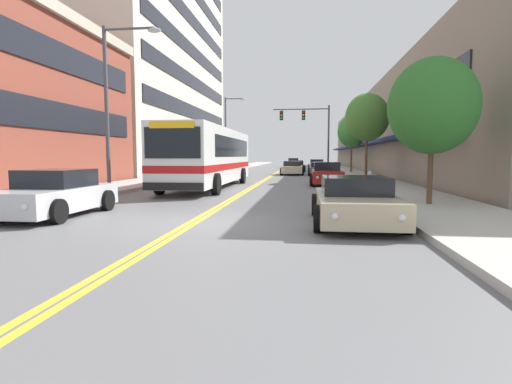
{
  "coord_description": "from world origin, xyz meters",
  "views": [
    {
      "loc": [
        2.97,
        -10.29,
        1.78
      ],
      "look_at": [
        -1.4,
        24.92,
        -1.46
      ],
      "focal_mm": 28.0,
      "sensor_mm": 36.0,
      "label": 1
    }
  ],
  "objects_px": {
    "street_tree_right_near": "(433,106)",
    "street_lamp_left_near": "(115,95)",
    "car_dark_grey_parked_left_far": "(216,169)",
    "fire_hydrant": "(370,181)",
    "street_tree_right_mid": "(367,117)",
    "traffic_signal_mast": "(310,125)",
    "street_tree_right_far": "(352,132)",
    "car_charcoal_moving_lead": "(293,163)",
    "car_black_moving_second": "(296,166)",
    "car_beige_parked_right_foreground": "(355,201)",
    "car_navy_parked_left_near": "(230,168)",
    "car_red_parked_right_mid": "(327,174)",
    "car_champagne_moving_third": "(292,168)",
    "city_bus": "(210,155)",
    "car_slate_blue_parked_right_far": "(320,169)",
    "car_silver_parked_left_mid": "(55,194)",
    "car_white_parked_right_end": "(317,165)",
    "street_lamp_left_far": "(228,128)"
  },
  "relations": [
    {
      "from": "street_tree_right_near",
      "to": "street_lamp_left_near",
      "type": "bearing_deg",
      "value": 170.54
    },
    {
      "from": "car_dark_grey_parked_left_far",
      "to": "fire_hydrant",
      "type": "xyz_separation_m",
      "value": [
        10.35,
        -13.49,
        -0.05
      ]
    },
    {
      "from": "street_tree_right_mid",
      "to": "car_dark_grey_parked_left_far",
      "type": "bearing_deg",
      "value": 158.43
    },
    {
      "from": "traffic_signal_mast",
      "to": "street_tree_right_far",
      "type": "relative_size",
      "value": 1.22
    },
    {
      "from": "car_charcoal_moving_lead",
      "to": "car_black_moving_second",
      "type": "bearing_deg",
      "value": -87.25
    },
    {
      "from": "car_beige_parked_right_foreground",
      "to": "street_tree_right_mid",
      "type": "bearing_deg",
      "value": 80.83
    },
    {
      "from": "car_navy_parked_left_near",
      "to": "traffic_signal_mast",
      "type": "bearing_deg",
      "value": 11.4
    },
    {
      "from": "car_red_parked_right_mid",
      "to": "car_champagne_moving_third",
      "type": "bearing_deg",
      "value": 101.07
    },
    {
      "from": "car_dark_grey_parked_left_far",
      "to": "car_beige_parked_right_foreground",
      "type": "xyz_separation_m",
      "value": [
        8.67,
        -21.84,
        -0.09
      ]
    },
    {
      "from": "city_bus",
      "to": "car_black_moving_second",
      "type": "height_order",
      "value": "city_bus"
    },
    {
      "from": "city_bus",
      "to": "car_dark_grey_parked_left_far",
      "type": "relative_size",
      "value": 2.64
    },
    {
      "from": "car_dark_grey_parked_left_far",
      "to": "fire_hydrant",
      "type": "bearing_deg",
      "value": -52.52
    },
    {
      "from": "car_slate_blue_parked_right_far",
      "to": "car_dark_grey_parked_left_far",
      "type": "bearing_deg",
      "value": -155.49
    },
    {
      "from": "car_red_parked_right_mid",
      "to": "car_slate_blue_parked_right_far",
      "type": "xyz_separation_m",
      "value": [
        -0.0,
        11.72,
        -0.08
      ]
    },
    {
      "from": "car_silver_parked_left_mid",
      "to": "car_beige_parked_right_foreground",
      "type": "bearing_deg",
      "value": -1.77
    },
    {
      "from": "street_tree_right_mid",
      "to": "street_tree_right_far",
      "type": "xyz_separation_m",
      "value": [
        0.4,
        12.58,
        -0.23
      ]
    },
    {
      "from": "street_tree_right_near",
      "to": "car_charcoal_moving_lead",
      "type": "bearing_deg",
      "value": 96.96
    },
    {
      "from": "car_red_parked_right_mid",
      "to": "street_tree_right_near",
      "type": "distance_m",
      "value": 11.46
    },
    {
      "from": "traffic_signal_mast",
      "to": "car_white_parked_right_end",
      "type": "bearing_deg",
      "value": 84.89
    },
    {
      "from": "street_lamp_left_far",
      "to": "car_silver_parked_left_mid",
      "type": "bearing_deg",
      "value": -88.87
    },
    {
      "from": "fire_hydrant",
      "to": "street_lamp_left_far",
      "type": "bearing_deg",
      "value": 116.47
    },
    {
      "from": "car_silver_parked_left_mid",
      "to": "street_lamp_left_far",
      "type": "bearing_deg",
      "value": 91.13
    },
    {
      "from": "car_red_parked_right_mid",
      "to": "car_champagne_moving_third",
      "type": "height_order",
      "value": "car_red_parked_right_mid"
    },
    {
      "from": "car_slate_blue_parked_right_far",
      "to": "street_tree_right_far",
      "type": "relative_size",
      "value": 0.87
    },
    {
      "from": "car_silver_parked_left_mid",
      "to": "car_dark_grey_parked_left_far",
      "type": "xyz_separation_m",
      "value": [
        0.01,
        21.57,
        0.03
      ]
    },
    {
      "from": "car_white_parked_right_end",
      "to": "car_black_moving_second",
      "type": "height_order",
      "value": "car_white_parked_right_end"
    },
    {
      "from": "car_charcoal_moving_lead",
      "to": "car_slate_blue_parked_right_far",
      "type": "bearing_deg",
      "value": -83.29
    },
    {
      "from": "car_charcoal_moving_lead",
      "to": "fire_hydrant",
      "type": "height_order",
      "value": "car_charcoal_moving_lead"
    },
    {
      "from": "car_navy_parked_left_near",
      "to": "street_tree_right_mid",
      "type": "distance_m",
      "value": 16.24
    },
    {
      "from": "car_charcoal_moving_lead",
      "to": "street_lamp_left_far",
      "type": "xyz_separation_m",
      "value": [
        -6.07,
        -22.54,
        3.96
      ]
    },
    {
      "from": "car_white_parked_right_end",
      "to": "car_charcoal_moving_lead",
      "type": "distance_m",
      "value": 11.94
    },
    {
      "from": "car_beige_parked_right_foreground",
      "to": "car_red_parked_right_mid",
      "type": "xyz_separation_m",
      "value": [
        -0.02,
        14.07,
        0.07
      ]
    },
    {
      "from": "car_beige_parked_right_foreground",
      "to": "street_tree_right_far",
      "type": "bearing_deg",
      "value": 83.9
    },
    {
      "from": "traffic_signal_mast",
      "to": "street_tree_right_near",
      "type": "height_order",
      "value": "traffic_signal_mast"
    },
    {
      "from": "city_bus",
      "to": "car_slate_blue_parked_right_far",
      "type": "height_order",
      "value": "city_bus"
    },
    {
      "from": "car_beige_parked_right_foreground",
      "to": "street_tree_right_mid",
      "type": "height_order",
      "value": "street_tree_right_mid"
    },
    {
      "from": "street_lamp_left_near",
      "to": "fire_hydrant",
      "type": "height_order",
      "value": "street_lamp_left_near"
    },
    {
      "from": "car_red_parked_right_mid",
      "to": "car_silver_parked_left_mid",
      "type": "bearing_deg",
      "value": -122.13
    },
    {
      "from": "car_champagne_moving_third",
      "to": "car_beige_parked_right_foreground",
      "type": "bearing_deg",
      "value": -84.64
    },
    {
      "from": "car_beige_parked_right_foreground",
      "to": "street_tree_right_near",
      "type": "xyz_separation_m",
      "value": [
        2.84,
        3.31,
        2.83
      ]
    },
    {
      "from": "traffic_signal_mast",
      "to": "street_lamp_left_far",
      "type": "relative_size",
      "value": 0.87
    },
    {
      "from": "fire_hydrant",
      "to": "car_dark_grey_parked_left_far",
      "type": "bearing_deg",
      "value": 127.48
    },
    {
      "from": "car_black_moving_second",
      "to": "street_lamp_left_far",
      "type": "relative_size",
      "value": 0.57
    },
    {
      "from": "car_champagne_moving_third",
      "to": "car_slate_blue_parked_right_far",
      "type": "bearing_deg",
      "value": -23.05
    },
    {
      "from": "car_navy_parked_left_near",
      "to": "car_charcoal_moving_lead",
      "type": "distance_m",
      "value": 25.35
    },
    {
      "from": "car_navy_parked_left_near",
      "to": "car_slate_blue_parked_right_far",
      "type": "distance_m",
      "value": 9.0
    },
    {
      "from": "car_silver_parked_left_mid",
      "to": "street_lamp_left_near",
      "type": "bearing_deg",
      "value": 95.71
    },
    {
      "from": "car_dark_grey_parked_left_far",
      "to": "street_lamp_left_far",
      "type": "xyz_separation_m",
      "value": [
        -0.6,
        8.49,
        3.94
      ]
    },
    {
      "from": "street_tree_right_mid",
      "to": "fire_hydrant",
      "type": "xyz_separation_m",
      "value": [
        -1.12,
        -8.96,
        -3.74
      ]
    },
    {
      "from": "car_black_moving_second",
      "to": "street_lamp_left_near",
      "type": "bearing_deg",
      "value": -103.38
    }
  ]
}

